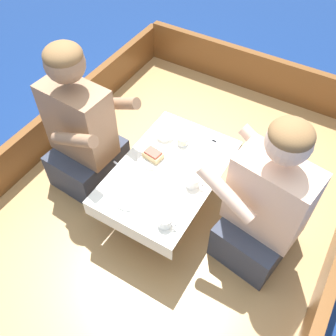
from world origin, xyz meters
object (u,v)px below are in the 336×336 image
Objects in this scene: person_starboard at (265,207)px; coffee_cup_port at (193,181)px; coffee_cup_starboard at (165,221)px; person_port at (82,132)px; tin_can at (183,140)px; sandwich at (153,155)px.

person_starboard reaches higher than coffee_cup_port.
coffee_cup_starboard is at bearing 48.73° from person_starboard.
person_port is 0.75m from coffee_cup_port.
sandwich is at bearing -114.44° from tin_can.
tin_can is at bearing -9.87° from person_starboard.
person_starboard is 0.70m from sandwich.
person_port reaches higher than coffee_cup_port.
coffee_cup_port is (0.29, -0.06, 0.00)m from sandwich.
person_starboard is 14.68× the size of tin_can.
person_starboard reaches higher than sandwich.
person_port is at bearing -169.54° from sandwich.
person_port is 15.02× the size of tin_can.
person_starboard reaches higher than tin_can.
sandwich is at bearing 14.07° from person_port.
coffee_cup_starboard is at bearing -89.64° from coffee_cup_port.
coffee_cup_starboard is (0.30, -0.35, -0.00)m from sandwich.
tin_can is (0.55, 0.28, -0.03)m from person_port.
coffee_cup_port is at bearing 5.85° from person_port.
coffee_cup_starboard is 1.57× the size of tin_can.
person_starboard is at bearing 6.68° from person_port.
tin_can is (-0.21, 0.55, -0.00)m from coffee_cup_starboard.
coffee_cup_port is 1.02× the size of coffee_cup_starboard.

